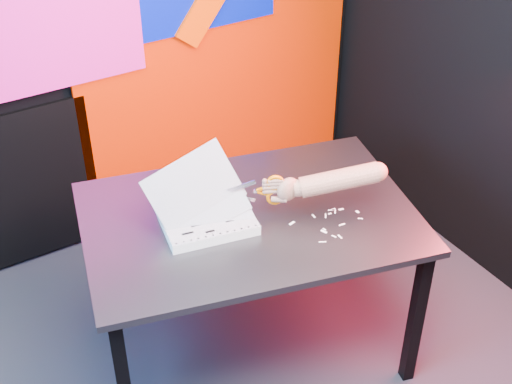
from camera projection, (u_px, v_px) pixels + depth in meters
room at (258, 139)px, 2.20m from camera, size 3.01×3.01×2.71m
backdrop at (113, 73)px, 3.47m from camera, size 2.88×0.05×2.08m
work_table at (249, 230)px, 2.92m from camera, size 1.50×1.18×0.75m
printout_stack at (207, 219)px, 2.80m from camera, size 0.42×0.32×0.34m
scissors at (271, 190)px, 2.80m from camera, size 0.23×0.12×0.14m
hand_forearm at (331, 181)px, 2.80m from camera, size 0.44×0.25×0.16m
paper_clippings at (330, 221)px, 2.84m from camera, size 0.29×0.19×0.00m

